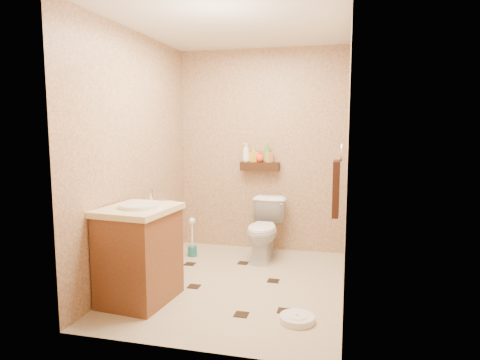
# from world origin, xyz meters

# --- Properties ---
(ground) EXTENTS (2.50, 2.50, 0.00)m
(ground) POSITION_xyz_m (0.00, 0.00, 0.00)
(ground) COLOR #C9B893
(ground) RESTS_ON ground
(wall_back) EXTENTS (2.00, 0.04, 2.40)m
(wall_back) POSITION_xyz_m (0.00, 1.25, 1.20)
(wall_back) COLOR tan
(wall_back) RESTS_ON ground
(wall_front) EXTENTS (2.00, 0.04, 2.40)m
(wall_front) POSITION_xyz_m (0.00, -1.25, 1.20)
(wall_front) COLOR tan
(wall_front) RESTS_ON ground
(wall_left) EXTENTS (0.04, 2.50, 2.40)m
(wall_left) POSITION_xyz_m (-1.00, 0.00, 1.20)
(wall_left) COLOR tan
(wall_left) RESTS_ON ground
(wall_right) EXTENTS (0.04, 2.50, 2.40)m
(wall_right) POSITION_xyz_m (1.00, 0.00, 1.20)
(wall_right) COLOR tan
(wall_right) RESTS_ON ground
(ceiling) EXTENTS (2.00, 2.50, 0.02)m
(ceiling) POSITION_xyz_m (0.00, 0.00, 2.40)
(ceiling) COLOR silver
(ceiling) RESTS_ON wall_back
(wall_shelf) EXTENTS (0.46, 0.14, 0.10)m
(wall_shelf) POSITION_xyz_m (0.00, 1.17, 1.02)
(wall_shelf) COLOR #331A0D
(wall_shelf) RESTS_ON wall_back
(floor_accents) EXTENTS (1.28, 1.36, 0.01)m
(floor_accents) POSITION_xyz_m (0.01, -0.02, 0.00)
(floor_accents) COLOR black
(floor_accents) RESTS_ON ground
(toilet) EXTENTS (0.40, 0.68, 0.68)m
(toilet) POSITION_xyz_m (0.13, 0.83, 0.34)
(toilet) COLOR white
(toilet) RESTS_ON ground
(vanity) EXTENTS (0.61, 0.72, 0.95)m
(vanity) POSITION_xyz_m (-0.70, -0.57, 0.42)
(vanity) COLOR brown
(vanity) RESTS_ON ground
(bathroom_scale) EXTENTS (0.30, 0.30, 0.05)m
(bathroom_scale) POSITION_xyz_m (0.66, -0.66, 0.03)
(bathroom_scale) COLOR white
(bathroom_scale) RESTS_ON ground
(toilet_brush) EXTENTS (0.10, 0.10, 0.45)m
(toilet_brush) POSITION_xyz_m (-0.70, 0.73, 0.16)
(toilet_brush) COLOR #196666
(toilet_brush) RESTS_ON ground
(towel_ring) EXTENTS (0.12, 0.30, 0.76)m
(towel_ring) POSITION_xyz_m (0.91, 0.25, 0.95)
(towel_ring) COLOR silver
(towel_ring) RESTS_ON wall_right
(toilet_paper) EXTENTS (0.12, 0.11, 0.12)m
(toilet_paper) POSITION_xyz_m (-0.94, 0.65, 0.60)
(toilet_paper) COLOR white
(toilet_paper) RESTS_ON wall_left
(bottle_a) EXTENTS (0.11, 0.11, 0.23)m
(bottle_a) POSITION_xyz_m (-0.17, 1.17, 1.18)
(bottle_a) COLOR white
(bottle_a) RESTS_ON wall_shelf
(bottle_b) EXTENTS (0.11, 0.11, 0.18)m
(bottle_b) POSITION_xyz_m (-0.08, 1.17, 1.16)
(bottle_b) COLOR gold
(bottle_b) RESTS_ON wall_shelf
(bottle_c) EXTENTS (0.15, 0.15, 0.14)m
(bottle_c) POSITION_xyz_m (-0.00, 1.17, 1.14)
(bottle_c) COLOR #F2391C
(bottle_c) RESTS_ON wall_shelf
(bottle_d) EXTENTS (0.10, 0.10, 0.23)m
(bottle_d) POSITION_xyz_m (0.09, 1.17, 1.18)
(bottle_d) COLOR green
(bottle_d) RESTS_ON wall_shelf
(bottle_e) EXTENTS (0.12, 0.12, 0.18)m
(bottle_e) POSITION_xyz_m (0.10, 1.17, 1.16)
(bottle_e) COLOR #DB8549
(bottle_e) RESTS_ON wall_shelf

